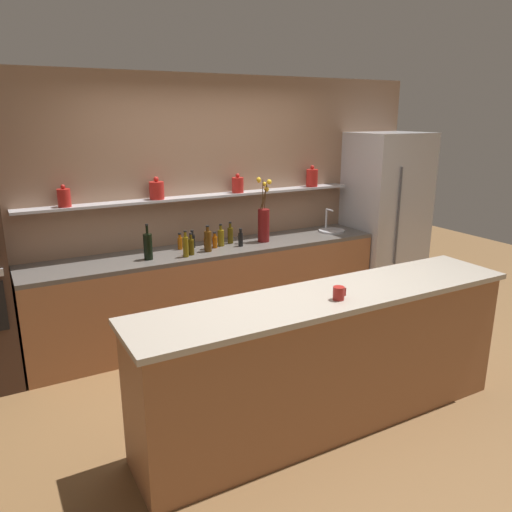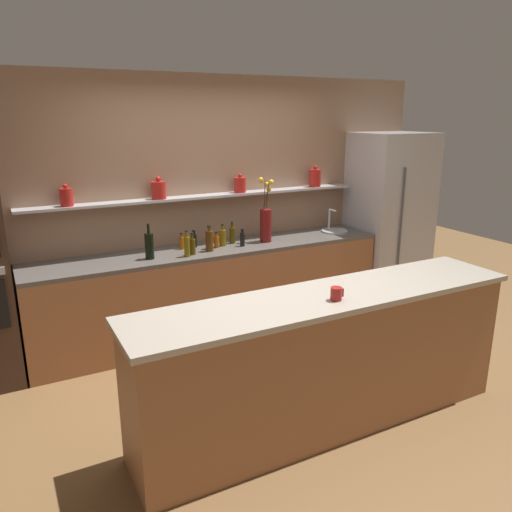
{
  "view_description": "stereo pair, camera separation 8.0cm",
  "coord_description": "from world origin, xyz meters",
  "px_view_note": "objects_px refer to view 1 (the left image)",
  "views": [
    {
      "loc": [
        -2.02,
        -3.2,
        2.22
      ],
      "look_at": [
        -0.09,
        0.31,
        1.07
      ],
      "focal_mm": 35.0,
      "sensor_mm": 36.0,
      "label": 1
    },
    {
      "loc": [
        -1.95,
        -3.24,
        2.22
      ],
      "look_at": [
        -0.09,
        0.31,
        1.07
      ],
      "focal_mm": 35.0,
      "sensor_mm": 36.0,
      "label": 2
    }
  ],
  "objects_px": {
    "bottle_sauce_2": "(207,243)",
    "bottle_oil_8": "(230,235)",
    "bottle_oil_10": "(221,237)",
    "coffee_mug": "(339,293)",
    "bottle_wine_7": "(148,246)",
    "sink_fixture": "(331,229)",
    "bottle_sauce_4": "(241,239)",
    "refrigerator": "(385,218)",
    "bottle_sauce_3": "(180,242)",
    "bottle_oil_5": "(186,246)",
    "bottle_oil_9": "(191,246)",
    "bottle_sauce_6": "(215,241)",
    "bottle_sauce_1": "(192,240)",
    "flower_vase": "(264,221)",
    "bottle_spirit_0": "(208,241)"
  },
  "relations": [
    {
      "from": "bottle_sauce_2",
      "to": "bottle_oil_8",
      "type": "bearing_deg",
      "value": 17.78
    },
    {
      "from": "bottle_oil_10",
      "to": "coffee_mug",
      "type": "relative_size",
      "value": 2.34
    },
    {
      "from": "bottle_wine_7",
      "to": "bottle_oil_10",
      "type": "distance_m",
      "value": 0.8
    },
    {
      "from": "bottle_sauce_2",
      "to": "sink_fixture",
      "type": "bearing_deg",
      "value": 1.03
    },
    {
      "from": "bottle_sauce_4",
      "to": "bottle_oil_8",
      "type": "height_order",
      "value": "bottle_oil_8"
    },
    {
      "from": "bottle_oil_10",
      "to": "coffee_mug",
      "type": "height_order",
      "value": "bottle_oil_10"
    },
    {
      "from": "refrigerator",
      "to": "bottle_sauce_4",
      "type": "relative_size",
      "value": 10.95
    },
    {
      "from": "bottle_wine_7",
      "to": "bottle_sauce_4",
      "type": "bearing_deg",
      "value": 0.82
    },
    {
      "from": "bottle_sauce_3",
      "to": "bottle_oil_5",
      "type": "distance_m",
      "value": 0.29
    },
    {
      "from": "sink_fixture",
      "to": "bottle_oil_10",
      "type": "distance_m",
      "value": 1.38
    },
    {
      "from": "bottle_oil_5",
      "to": "bottle_oil_8",
      "type": "xyz_separation_m",
      "value": [
        0.59,
        0.26,
        -0.01
      ]
    },
    {
      "from": "sink_fixture",
      "to": "bottle_oil_5",
      "type": "height_order",
      "value": "bottle_oil_5"
    },
    {
      "from": "sink_fixture",
      "to": "bottle_oil_8",
      "type": "distance_m",
      "value": 1.25
    },
    {
      "from": "bottle_oil_9",
      "to": "sink_fixture",
      "type": "bearing_deg",
      "value": 4.69
    },
    {
      "from": "bottle_sauce_4",
      "to": "bottle_wine_7",
      "type": "height_order",
      "value": "bottle_wine_7"
    },
    {
      "from": "bottle_sauce_3",
      "to": "bottle_oil_5",
      "type": "xyz_separation_m",
      "value": [
        -0.05,
        -0.28,
        0.03
      ]
    },
    {
      "from": "bottle_sauce_2",
      "to": "bottle_sauce_6",
      "type": "relative_size",
      "value": 1.0
    },
    {
      "from": "sink_fixture",
      "to": "bottle_sauce_4",
      "type": "bearing_deg",
      "value": -175.96
    },
    {
      "from": "bottle_oil_5",
      "to": "bottle_sauce_1",
      "type": "bearing_deg",
      "value": 57.83
    },
    {
      "from": "bottle_sauce_4",
      "to": "bottle_sauce_6",
      "type": "relative_size",
      "value": 1.13
    },
    {
      "from": "bottle_sauce_1",
      "to": "bottle_oil_10",
      "type": "height_order",
      "value": "bottle_oil_10"
    },
    {
      "from": "bottle_sauce_2",
      "to": "bottle_oil_9",
      "type": "bearing_deg",
      "value": -151.04
    },
    {
      "from": "flower_vase",
      "to": "bottle_oil_10",
      "type": "height_order",
      "value": "flower_vase"
    },
    {
      "from": "bottle_oil_5",
      "to": "sink_fixture",
      "type": "bearing_deg",
      "value": 5.82
    },
    {
      "from": "sink_fixture",
      "to": "bottle_sauce_3",
      "type": "distance_m",
      "value": 1.79
    },
    {
      "from": "bottle_spirit_0",
      "to": "bottle_sauce_1",
      "type": "xyz_separation_m",
      "value": [
        -0.08,
        0.21,
        -0.03
      ]
    },
    {
      "from": "bottle_oil_5",
      "to": "bottle_oil_9",
      "type": "height_order",
      "value": "bottle_oil_5"
    },
    {
      "from": "bottle_sauce_3",
      "to": "bottle_sauce_4",
      "type": "height_order",
      "value": "bottle_sauce_4"
    },
    {
      "from": "refrigerator",
      "to": "bottle_oil_9",
      "type": "distance_m",
      "value": 2.53
    },
    {
      "from": "bottle_sauce_3",
      "to": "bottle_oil_8",
      "type": "bearing_deg",
      "value": -2.44
    },
    {
      "from": "sink_fixture",
      "to": "bottle_wine_7",
      "type": "bearing_deg",
      "value": -177.39
    },
    {
      "from": "refrigerator",
      "to": "sink_fixture",
      "type": "distance_m",
      "value": 0.76
    },
    {
      "from": "bottle_oil_5",
      "to": "bottle_sauce_6",
      "type": "distance_m",
      "value": 0.41
    },
    {
      "from": "bottle_sauce_3",
      "to": "refrigerator",
      "type": "bearing_deg",
      "value": -3.21
    },
    {
      "from": "coffee_mug",
      "to": "bottle_sauce_1",
      "type": "bearing_deg",
      "value": 95.78
    },
    {
      "from": "bottle_sauce_1",
      "to": "bottle_sauce_3",
      "type": "relative_size",
      "value": 1.08
    },
    {
      "from": "bottle_sauce_1",
      "to": "bottle_wine_7",
      "type": "distance_m",
      "value": 0.56
    },
    {
      "from": "bottle_sauce_6",
      "to": "bottle_wine_7",
      "type": "xyz_separation_m",
      "value": [
        -0.71,
        -0.08,
        0.06
      ]
    },
    {
      "from": "bottle_sauce_3",
      "to": "bottle_sauce_6",
      "type": "distance_m",
      "value": 0.35
    },
    {
      "from": "flower_vase",
      "to": "bottle_spirit_0",
      "type": "bearing_deg",
      "value": -173.18
    },
    {
      "from": "bottle_oil_9",
      "to": "coffee_mug",
      "type": "bearing_deg",
      "value": -80.04
    },
    {
      "from": "bottle_spirit_0",
      "to": "bottle_oil_5",
      "type": "bearing_deg",
      "value": -162.67
    },
    {
      "from": "bottle_sauce_4",
      "to": "coffee_mug",
      "type": "distance_m",
      "value": 1.91
    },
    {
      "from": "bottle_sauce_3",
      "to": "bottle_oil_5",
      "type": "height_order",
      "value": "bottle_oil_5"
    },
    {
      "from": "refrigerator",
      "to": "bottle_oil_5",
      "type": "bearing_deg",
      "value": -176.95
    },
    {
      "from": "refrigerator",
      "to": "coffee_mug",
      "type": "xyz_separation_m",
      "value": [
        -2.21,
        -1.93,
        0.06
      ]
    },
    {
      "from": "bottle_spirit_0",
      "to": "bottle_sauce_6",
      "type": "relative_size",
      "value": 1.58
    },
    {
      "from": "flower_vase",
      "to": "sink_fixture",
      "type": "relative_size",
      "value": 2.27
    },
    {
      "from": "sink_fixture",
      "to": "bottle_oil_10",
      "type": "xyz_separation_m",
      "value": [
        -1.38,
        0.02,
        0.07
      ]
    },
    {
      "from": "bottle_sauce_2",
      "to": "bottle_oil_8",
      "type": "height_order",
      "value": "bottle_oil_8"
    }
  ]
}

